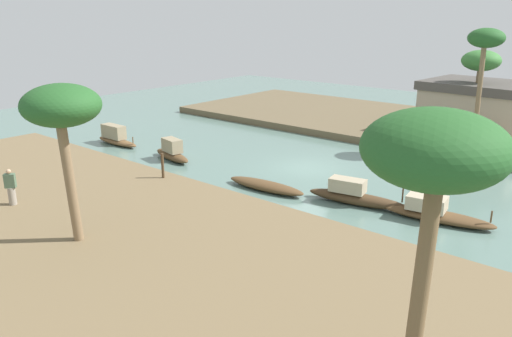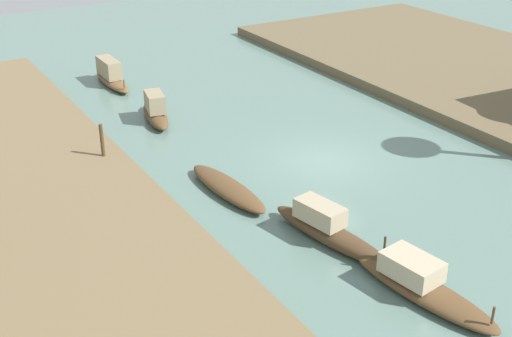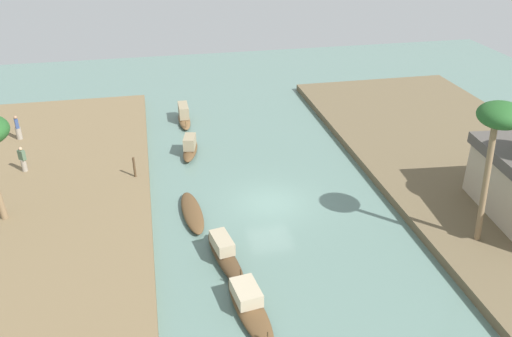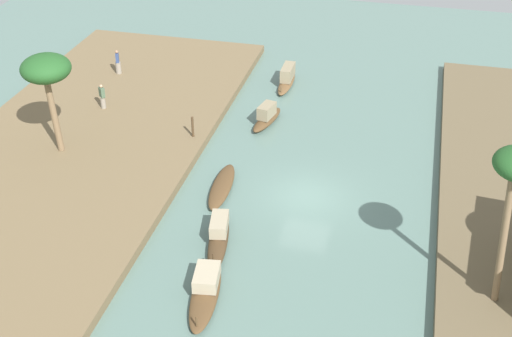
% 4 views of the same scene
% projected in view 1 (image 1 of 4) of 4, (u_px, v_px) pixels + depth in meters
% --- Properties ---
extents(river_water, '(63.32, 63.32, 0.00)m').
position_uv_depth(river_water, '(309.00, 168.00, 28.46)').
color(river_water, slate).
rests_on(river_water, ground).
extents(riverbank_left, '(36.46, 13.66, 0.50)m').
position_uv_depth(riverbank_left, '(103.00, 244.00, 18.55)').
color(riverbank_left, brown).
rests_on(riverbank_left, ground).
extents(riverbank_right, '(36.46, 13.66, 0.50)m').
position_uv_depth(riverbank_right, '(409.00, 125.00, 38.23)').
color(riverbank_right, brown).
rests_on(riverbank_right, ground).
extents(sampan_midstream, '(4.85, 1.80, 1.02)m').
position_uv_depth(sampan_midstream, '(434.00, 212.00, 21.23)').
color(sampan_midstream, brown).
rests_on(sampan_midstream, river_water).
extents(sampan_near_left_bank, '(3.92, 0.86, 1.28)m').
position_uv_depth(sampan_near_left_bank, '(116.00, 137.00, 33.52)').
color(sampan_near_left_bank, brown).
rests_on(sampan_near_left_bank, river_water).
extents(sampan_upstream_small, '(3.55, 1.57, 1.29)m').
position_uv_depth(sampan_upstream_small, '(172.00, 152.00, 29.97)').
color(sampan_upstream_small, brown).
rests_on(sampan_upstream_small, river_water).
extents(sampan_with_tall_canopy, '(4.40, 1.31, 0.45)m').
position_uv_depth(sampan_with_tall_canopy, '(266.00, 186.00, 24.89)').
color(sampan_with_tall_canopy, brown).
rests_on(sampan_with_tall_canopy, river_water).
extents(sampan_foreground, '(4.71, 1.71, 1.15)m').
position_uv_depth(sampan_foreground, '(354.00, 195.00, 23.01)').
color(sampan_foreground, '#47331E').
rests_on(sampan_foreground, river_water).
extents(person_by_mooring, '(0.48, 0.49, 1.59)m').
position_uv_depth(person_by_mooring, '(11.00, 188.00, 21.47)').
color(person_by_mooring, gray).
rests_on(person_by_mooring, riverbank_left).
extents(mooring_post, '(0.14, 0.14, 1.26)m').
position_uv_depth(mooring_post, '(163.00, 166.00, 25.03)').
color(mooring_post, '#4C3823').
rests_on(mooring_post, riverbank_left).
extents(palm_tree_left_near, '(2.65, 2.65, 5.67)m').
position_uv_depth(palm_tree_left_near, '(62.00, 109.00, 16.86)').
color(palm_tree_left_near, '#7F6647').
rests_on(palm_tree_left_near, riverbank_left).
extents(palm_tree_left_far, '(2.28, 2.28, 6.53)m').
position_uv_depth(palm_tree_left_far, '(433.00, 162.00, 7.74)').
color(palm_tree_left_far, brown).
rests_on(palm_tree_left_far, riverbank_left).
extents(palm_tree_right_tall, '(2.50, 2.50, 5.58)m').
position_uv_depth(palm_tree_right_tall, '(481.00, 63.00, 33.14)').
color(palm_tree_right_tall, '#7F6647').
rests_on(palm_tree_right_tall, riverbank_right).
extents(palm_tree_right_short, '(2.08, 2.08, 7.08)m').
position_uv_depth(palm_tree_right_short, '(486.00, 44.00, 29.12)').
color(palm_tree_right_short, '#7F6647').
rests_on(palm_tree_right_short, riverbank_right).
extents(riverside_building, '(7.40, 6.20, 3.45)m').
position_uv_depth(riverside_building, '(479.00, 107.00, 34.52)').
color(riverside_building, tan).
rests_on(riverside_building, riverbank_right).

